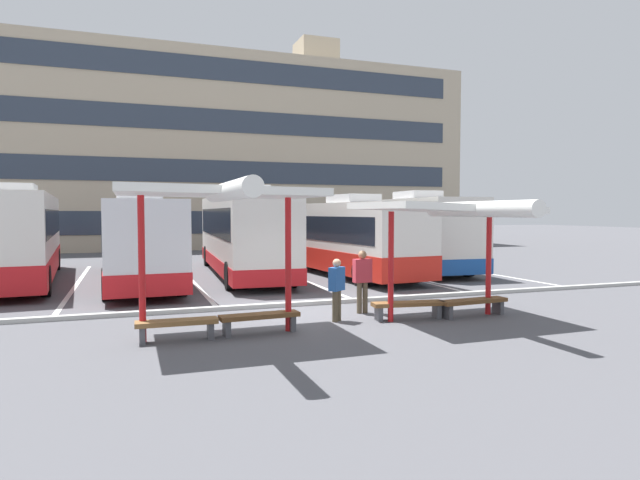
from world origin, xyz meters
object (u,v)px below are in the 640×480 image
at_px(waiting_shelter_1, 448,211).
at_px(bench_2, 408,306).
at_px(waiting_shelter_0, 220,195).
at_px(coach_bus_0, 18,238).
at_px(coach_bus_3, 337,238).
at_px(bench_1, 260,318).
at_px(coach_bus_2, 242,234).
at_px(waiting_passenger_0, 362,277).
at_px(waiting_passenger_1, 337,286).
at_px(bench_0, 177,325).
at_px(coach_bus_4, 404,233).
at_px(bench_3, 473,303).
at_px(coach_bus_1, 137,241).

relative_size(waiting_shelter_1, bench_2, 2.66).
bearing_deg(waiting_shelter_0, coach_bus_0, 116.09).
bearing_deg(coach_bus_3, bench_1, -119.76).
relative_size(coach_bus_2, waiting_passenger_0, 7.26).
relative_size(coach_bus_3, bench_1, 6.55).
bearing_deg(coach_bus_0, waiting_shelter_0, -63.91).
distance_m(waiting_shelter_1, waiting_passenger_0, 2.87).
relative_size(bench_2, waiting_passenger_1, 1.22).
bearing_deg(coach_bus_2, waiting_shelter_1, -75.65).
bearing_deg(waiting_passenger_0, bench_1, -155.34).
height_order(bench_0, bench_1, same).
height_order(waiting_passenger_0, waiting_passenger_1, waiting_passenger_0).
relative_size(coach_bus_4, bench_1, 6.16).
xyz_separation_m(waiting_shelter_1, waiting_passenger_0, (-1.64, 1.54, -1.77)).
height_order(coach_bus_0, waiting_shelter_1, coach_bus_0).
distance_m(coach_bus_4, bench_0, 16.43).
bearing_deg(bench_1, coach_bus_0, 119.99).
xyz_separation_m(bench_1, bench_3, (5.70, 0.08, 0.00)).
bearing_deg(bench_0, waiting_shelter_0, -8.56).
relative_size(waiting_shelter_0, bench_1, 2.79).
relative_size(coach_bus_1, bench_1, 6.39).
distance_m(waiting_shelter_0, bench_0, 2.88).
distance_m(bench_1, waiting_shelter_1, 5.37).
height_order(coach_bus_0, waiting_shelter_0, coach_bus_0).
bearing_deg(coach_bus_3, bench_0, -126.35).
xyz_separation_m(bench_2, bench_3, (1.80, -0.20, 0.00)).
height_order(coach_bus_3, bench_0, coach_bus_3).
height_order(coach_bus_3, bench_2, coach_bus_3).
distance_m(coach_bus_4, waiting_shelter_0, 15.90).
xyz_separation_m(coach_bus_0, waiting_shelter_1, (11.51, -11.72, 1.03)).
xyz_separation_m(bench_0, bench_1, (1.80, 0.10, 0.00)).
xyz_separation_m(bench_0, waiting_passenger_0, (4.95, 1.55, 0.64)).
height_order(coach_bus_0, bench_1, coach_bus_0).
bearing_deg(coach_bus_0, coach_bus_3, -4.99).
distance_m(coach_bus_2, waiting_passenger_0, 9.92).
relative_size(coach_bus_3, bench_2, 6.28).
bearing_deg(coach_bus_2, bench_1, -99.55).
relative_size(coach_bus_4, waiting_shelter_1, 2.22).
height_order(coach_bus_0, waiting_passenger_0, coach_bus_0).
xyz_separation_m(coach_bus_4, waiting_shelter_1, (-5.03, -11.52, 1.02)).
relative_size(bench_0, waiting_passenger_0, 1.01).
bearing_deg(waiting_passenger_0, bench_0, -162.64).
relative_size(coach_bus_4, bench_3, 5.68).
distance_m(coach_bus_4, waiting_shelter_1, 12.61).
xyz_separation_m(coach_bus_0, coach_bus_3, (12.72, -1.11, -0.14)).
xyz_separation_m(waiting_shelter_0, waiting_shelter_1, (5.70, 0.14, -0.32)).
bearing_deg(waiting_passenger_1, coach_bus_3, 68.38).
xyz_separation_m(coach_bus_1, bench_2, (6.30, -9.88, -1.26)).
height_order(bench_0, bench_2, same).
relative_size(coach_bus_0, coach_bus_2, 0.98).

